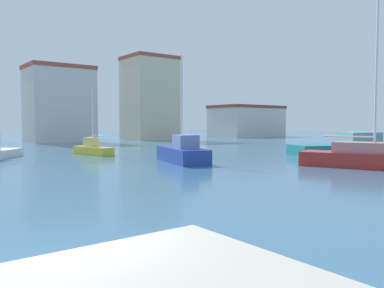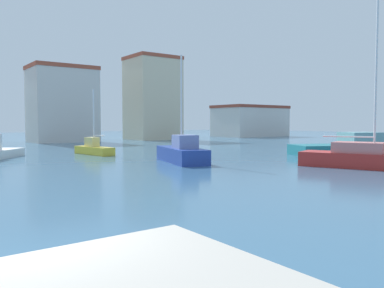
{
  "view_description": "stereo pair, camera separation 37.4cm",
  "coord_description": "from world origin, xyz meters",
  "px_view_note": "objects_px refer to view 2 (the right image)",
  "views": [
    {
      "loc": [
        -1.53,
        -5.52,
        2.52
      ],
      "look_at": [
        14.65,
        15.77,
        1.04
      ],
      "focal_mm": 36.44,
      "sensor_mm": 36.0,
      "label": 1
    },
    {
      "loc": [
        -1.23,
        -5.74,
        2.52
      ],
      "look_at": [
        14.65,
        15.77,
        1.04
      ],
      "focal_mm": 36.44,
      "sensor_mm": 36.0,
      "label": 2
    }
  ],
  "objects_px": {
    "motorboat_teal_mid_harbor": "(351,147)",
    "sailboat_blue_outer_mooring": "(182,152)",
    "sailboat_yellow_far_right": "(94,148)",
    "sailboat_red_distant_north": "(371,158)"
  },
  "relations": [
    {
      "from": "motorboat_teal_mid_harbor",
      "to": "sailboat_blue_outer_mooring",
      "type": "distance_m",
      "value": 14.38
    },
    {
      "from": "sailboat_yellow_far_right",
      "to": "sailboat_red_distant_north",
      "type": "bearing_deg",
      "value": -64.42
    },
    {
      "from": "sailboat_blue_outer_mooring",
      "to": "sailboat_yellow_far_right",
      "type": "bearing_deg",
      "value": 103.14
    },
    {
      "from": "motorboat_teal_mid_harbor",
      "to": "sailboat_red_distant_north",
      "type": "bearing_deg",
      "value": -142.46
    },
    {
      "from": "sailboat_yellow_far_right",
      "to": "sailboat_blue_outer_mooring",
      "type": "distance_m",
      "value": 9.37
    },
    {
      "from": "motorboat_teal_mid_harbor",
      "to": "sailboat_blue_outer_mooring",
      "type": "relative_size",
      "value": 1.39
    },
    {
      "from": "sailboat_yellow_far_right",
      "to": "motorboat_teal_mid_harbor",
      "type": "distance_m",
      "value": 20.27
    },
    {
      "from": "motorboat_teal_mid_harbor",
      "to": "sailboat_blue_outer_mooring",
      "type": "height_order",
      "value": "sailboat_blue_outer_mooring"
    },
    {
      "from": "sailboat_yellow_far_right",
      "to": "sailboat_red_distant_north",
      "type": "relative_size",
      "value": 0.5
    },
    {
      "from": "sailboat_yellow_far_right",
      "to": "sailboat_red_distant_north",
      "type": "height_order",
      "value": "sailboat_red_distant_north"
    }
  ]
}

